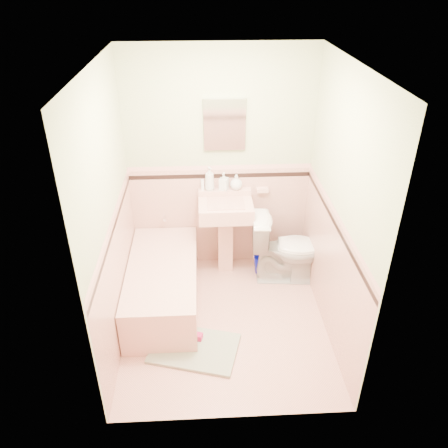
{
  "coord_description": "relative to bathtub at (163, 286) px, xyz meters",
  "views": [
    {
      "loc": [
        -0.2,
        -3.39,
        3.15
      ],
      "look_at": [
        0.0,
        0.25,
        1.0
      ],
      "focal_mm": 35.88,
      "sensor_mm": 36.0,
      "label": 1
    }
  ],
  "objects": [
    {
      "name": "tube",
      "position": [
        0.44,
        0.71,
        0.81
      ],
      "size": [
        0.04,
        0.04,
        0.12
      ],
      "primitive_type": "cylinder",
      "rotation": [
        0.0,
        0.0,
        0.22
      ],
      "color": "white",
      "rests_on": "sink"
    },
    {
      "name": "accent_left",
      "position": [
        -0.35,
        -0.33,
        0.89
      ],
      "size": [
        0.0,
        2.2,
        2.2
      ],
      "primitive_type": "plane",
      "rotation": [
        1.57,
        0.0,
        1.57
      ],
      "color": "black",
      "rests_on": "ground"
    },
    {
      "name": "cap_right",
      "position": [
        1.61,
        -0.33,
        1.0
      ],
      "size": [
        0.0,
        2.2,
        2.2
      ],
      "primitive_type": "plane",
      "rotation": [
        1.57,
        0.0,
        -1.57
      ],
      "color": "#E2A39A",
      "rests_on": "ground"
    },
    {
      "name": "bathtub",
      "position": [
        0.0,
        0.0,
        0.0
      ],
      "size": [
        0.7,
        1.5,
        0.45
      ],
      "primitive_type": "cube",
      "color": "#DDA496",
      "rests_on": "floor"
    },
    {
      "name": "bucket",
      "position": [
        1.12,
        0.48,
        -0.11
      ],
      "size": [
        0.24,
        0.24,
        0.23
      ],
      "primitive_type": null,
      "rotation": [
        0.0,
        0.0,
        0.05
      ],
      "color": "#0209A6",
      "rests_on": "floor"
    },
    {
      "name": "medicine_cabinet",
      "position": [
        0.68,
        0.74,
        1.47
      ],
      "size": [
        0.43,
        0.04,
        0.54
      ],
      "primitive_type": "cube",
      "color": "white",
      "rests_on": "wall_back"
    },
    {
      "name": "wall_right",
      "position": [
        1.63,
        -0.33,
        1.02
      ],
      "size": [
        0.0,
        2.5,
        2.5
      ],
      "primitive_type": "plane",
      "rotation": [
        1.57,
        0.0,
        -1.57
      ],
      "color": "#F6E8C9",
      "rests_on": "ground"
    },
    {
      "name": "accent_front",
      "position": [
        0.63,
        -1.41,
        0.9
      ],
      "size": [
        2.0,
        0.0,
        2.0
      ],
      "primitive_type": "plane",
      "rotation": [
        -1.57,
        0.0,
        0.0
      ],
      "color": "black",
      "rests_on": "ground"
    },
    {
      "name": "cap_back",
      "position": [
        0.63,
        0.75,
        0.99
      ],
      "size": [
        2.0,
        0.0,
        2.0
      ],
      "primitive_type": "plane",
      "rotation": [
        1.57,
        0.0,
        0.0
      ],
      "color": "#E2A39A",
      "rests_on": "ground"
    },
    {
      "name": "soap_dish",
      "position": [
        1.1,
        0.73,
        0.72
      ],
      "size": [
        0.13,
        0.08,
        0.04
      ],
      "primitive_type": "cube",
      "color": "#DDA496",
      "rests_on": "wall_back"
    },
    {
      "name": "wall_front",
      "position": [
        0.63,
        -1.43,
        1.02
      ],
      "size": [
        2.5,
        0.0,
        2.5
      ],
      "primitive_type": "plane",
      "rotation": [
        -1.57,
        0.0,
        0.0
      ],
      "color": "#F6E8C9",
      "rests_on": "ground"
    },
    {
      "name": "wainscot_back",
      "position": [
        0.63,
        0.76,
        0.38
      ],
      "size": [
        2.0,
        0.0,
        2.0
      ],
      "primitive_type": "plane",
      "rotation": [
        1.57,
        0.0,
        0.0
      ],
      "color": "#E5A999",
      "rests_on": "ground"
    },
    {
      "name": "cap_left",
      "position": [
        -0.35,
        -0.33,
        1.0
      ],
      "size": [
        0.0,
        2.2,
        2.2
      ],
      "primitive_type": "plane",
      "rotation": [
        1.57,
        0.0,
        1.57
      ],
      "color": "#E2A39A",
      "rests_on": "ground"
    },
    {
      "name": "ceiling",
      "position": [
        0.63,
        -0.33,
        2.27
      ],
      "size": [
        2.2,
        2.2,
        0.0
      ],
      "primitive_type": "plane",
      "rotation": [
        3.14,
        0.0,
        0.0
      ],
      "color": "white",
      "rests_on": "ground"
    },
    {
      "name": "accent_back",
      "position": [
        0.63,
        0.75,
        0.9
      ],
      "size": [
        2.0,
        0.0,
        2.0
      ],
      "primitive_type": "plane",
      "rotation": [
        1.57,
        0.0,
        0.0
      ],
      "color": "black",
      "rests_on": "ground"
    },
    {
      "name": "sink_faucet",
      "position": [
        0.68,
        0.67,
        0.72
      ],
      "size": [
        0.02,
        0.02,
        0.1
      ],
      "primitive_type": "cylinder",
      "color": "silver",
      "rests_on": "sink"
    },
    {
      "name": "soap_bottle_right",
      "position": [
        0.81,
        0.71,
        0.84
      ],
      "size": [
        0.14,
        0.14,
        0.17
      ],
      "primitive_type": "imported",
      "rotation": [
        0.0,
        0.0,
        0.03
      ],
      "color": "#B2B2B2",
      "rests_on": "sink"
    },
    {
      "name": "wainscot_front",
      "position": [
        0.63,
        -1.42,
        0.38
      ],
      "size": [
        2.0,
        0.0,
        2.0
      ],
      "primitive_type": "plane",
      "rotation": [
        -1.57,
        0.0,
        0.0
      ],
      "color": "#E5A999",
      "rests_on": "ground"
    },
    {
      "name": "floor",
      "position": [
        0.63,
        -0.33,
        -0.23
      ],
      "size": [
        2.2,
        2.2,
        0.0
      ],
      "primitive_type": "plane",
      "color": "#E2A394",
      "rests_on": "ground"
    },
    {
      "name": "bath_mat",
      "position": [
        0.32,
        -0.69,
        -0.21
      ],
      "size": [
        0.9,
        0.72,
        0.03
      ],
      "primitive_type": "cube",
      "rotation": [
        0.0,
        0.0,
        -0.27
      ],
      "color": "gray",
      "rests_on": "floor"
    },
    {
      "name": "wainscot_left",
      "position": [
        -0.36,
        -0.33,
        0.38
      ],
      "size": [
        0.0,
        2.2,
        2.2
      ],
      "primitive_type": "plane",
      "rotation": [
        1.57,
        0.0,
        1.57
      ],
      "color": "#E5A999",
      "rests_on": "ground"
    },
    {
      "name": "cap_front",
      "position": [
        0.63,
        -1.41,
        0.99
      ],
      "size": [
        2.0,
        0.0,
        2.0
      ],
      "primitive_type": "plane",
      "rotation": [
        -1.57,
        0.0,
        0.0
      ],
      "color": "#E2A39A",
      "rests_on": "ground"
    },
    {
      "name": "wall_back",
      "position": [
        0.63,
        0.77,
        1.02
      ],
      "size": [
        2.5,
        0.0,
        2.5
      ],
      "primitive_type": "plane",
      "rotation": [
        1.57,
        0.0,
        0.0
      ],
      "color": "#F6E8C9",
      "rests_on": "ground"
    },
    {
      "name": "shoe",
      "position": [
        0.32,
        -0.58,
        -0.16
      ],
      "size": [
        0.16,
        0.11,
        0.06
      ],
      "primitive_type": "cube",
      "rotation": [
        0.0,
        0.0,
        -0.32
      ],
      "color": "#BF1E59",
      "rests_on": "bath_mat"
    },
    {
      "name": "accent_right",
      "position": [
        1.61,
        -0.33,
        0.89
      ],
      "size": [
        0.0,
        2.2,
        2.2
      ],
      "primitive_type": "plane",
      "rotation": [
        1.57,
        0.0,
        -1.57
      ],
      "color": "black",
      "rests_on": "ground"
    },
    {
      "name": "tub_faucet",
      "position": [
        0.0,
        0.72,
        0.41
      ],
      "size": [
        0.04,
        0.12,
        0.04
      ],
      "primitive_type": "cylinder",
      "rotation": [
        1.57,
        0.0,
        0.0
      ],
      "color": "silver",
      "rests_on": "wall_back"
    },
    {
      "name": "wall_left",
      "position": [
        -0.37,
        -0.33,
        1.02
      ],
      "size": [
        0.0,
        2.5,
        2.5
      ],
      "primitive_type": "plane",
      "rotation": [
        1.57,
        0.0,
        1.57
      ],
      "color": "#F6E8C9",
      "rests_on": "ground"
    },
    {
      "name": "wainscot_right",
      "position": [
        1.62,
        -0.33,
        0.38
      ],
      "size": [
        0.0,
        2.2,
        2.2
      ],
      "primitive_type": "plane",
      "rotation": [
        1.57,
        0.0,
        -1.57
      ],
      "color": "#E5A999",
      "rests_on": "ground"
    },
    {
      "name": "toilet",
      "position": [
        1.36,
        0.37,
        0.17
      ],
      "size": [
        0.82,
        0.51,
        0.8
      ],
      "primitive_type": "imported",
      "rotation": [
        0.0,
        0.0,
        1.49
      ],
      "color": "white",
      "rests_on": "floor"
    },
    {
      "name": "soap_bottle_mid",
      "position": [
        0.67,
        0.71,
        0.85
      ],
      "size": [
        0.12,
        0.12,
        0.2
      ],
      "primitive_type": "imported",
      "rotation": [
        0.0,
        0.0,
        -0.36
      ],
      "color": "#B2B2B2",
      "rests_on": "sink"
    },
    {
      "name": "soap_bottle_left",
      "position": [
        0.52,
        0.71,
        0.89
      ],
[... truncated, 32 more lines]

